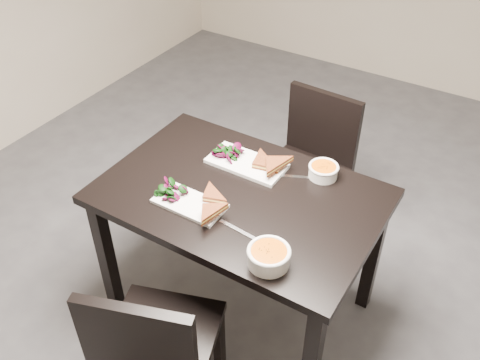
{
  "coord_description": "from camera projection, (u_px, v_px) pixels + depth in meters",
  "views": [
    {
      "loc": [
        0.61,
        -1.79,
        2.22
      ],
      "look_at": [
        -0.31,
        -0.31,
        0.82
      ],
      "focal_mm": 39.58,
      "sensor_mm": 36.0,
      "label": 1
    }
  ],
  "objects": [
    {
      "name": "ground",
      "position": [
        319.0,
        288.0,
        2.83
      ],
      "size": [
        5.0,
        5.0,
        0.0
      ],
      "primitive_type": "plane",
      "color": "#47474C",
      "rests_on": "ground"
    },
    {
      "name": "table",
      "position": [
        240.0,
        210.0,
        2.34
      ],
      "size": [
        1.2,
        0.8,
        0.75
      ],
      "color": "black",
      "rests_on": "ground"
    },
    {
      "name": "chair_near",
      "position": [
        154.0,
        346.0,
        1.99
      ],
      "size": [
        0.53,
        0.53,
        0.85
      ],
      "rotation": [
        0.0,
        0.0,
        0.33
      ],
      "color": "black",
      "rests_on": "ground"
    },
    {
      "name": "chair_far",
      "position": [
        311.0,
        159.0,
        2.92
      ],
      "size": [
        0.44,
        0.44,
        0.85
      ],
      "rotation": [
        0.0,
        0.0,
        -0.05
      ],
      "color": "black",
      "rests_on": "ground"
    },
    {
      "name": "plate_near",
      "position": [
        190.0,
        203.0,
        2.21
      ],
      "size": [
        0.3,
        0.15,
        0.02
      ],
      "primitive_type": "cube",
      "color": "white",
      "rests_on": "table"
    },
    {
      "name": "sandwich_near",
      "position": [
        204.0,
        201.0,
        2.18
      ],
      "size": [
        0.18,
        0.16,
        0.05
      ],
      "primitive_type": null,
      "rotation": [
        0.0,
        0.0,
        0.31
      ],
      "color": "brown",
      "rests_on": "plate_near"
    },
    {
      "name": "salad_near",
      "position": [
        170.0,
        190.0,
        2.24
      ],
      "size": [
        0.09,
        0.09,
        0.04
      ],
      "primitive_type": null,
      "color": "black",
      "rests_on": "plate_near"
    },
    {
      "name": "soup_bowl_near",
      "position": [
        269.0,
        256.0,
        1.94
      ],
      "size": [
        0.16,
        0.16,
        0.07
      ],
      "color": "white",
      "rests_on": "table"
    },
    {
      "name": "cutlery_near",
      "position": [
        238.0,
        230.0,
        2.1
      ],
      "size": [
        0.18,
        0.03,
        0.0
      ],
      "primitive_type": "cube",
      "rotation": [
        0.0,
        0.0,
        -0.1
      ],
      "color": "silver",
      "rests_on": "table"
    },
    {
      "name": "plate_far",
      "position": [
        247.0,
        163.0,
        2.43
      ],
      "size": [
        0.36,
        0.18,
        0.02
      ],
      "primitive_type": "cube",
      "color": "white",
      "rests_on": "table"
    },
    {
      "name": "sandwich_far",
      "position": [
        257.0,
        163.0,
        2.37
      ],
      "size": [
        0.2,
        0.17,
        0.06
      ],
      "primitive_type": null,
      "rotation": [
        0.0,
        0.0,
        0.21
      ],
      "color": "brown",
      "rests_on": "plate_far"
    },
    {
      "name": "salad_far",
      "position": [
        228.0,
        151.0,
        2.45
      ],
      "size": [
        0.11,
        0.1,
        0.05
      ],
      "primitive_type": null,
      "color": "black",
      "rests_on": "plate_far"
    },
    {
      "name": "soup_bowl_far",
      "position": [
        323.0,
        170.0,
        2.35
      ],
      "size": [
        0.14,
        0.14,
        0.06
      ],
      "color": "white",
      "rests_on": "table"
    },
    {
      "name": "cutlery_far",
      "position": [
        297.0,
        177.0,
        2.36
      ],
      "size": [
        0.17,
        0.09,
        0.0
      ],
      "primitive_type": "cube",
      "rotation": [
        0.0,
        0.0,
        0.44
      ],
      "color": "silver",
      "rests_on": "table"
    }
  ]
}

